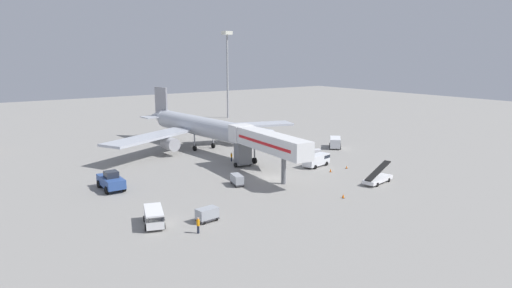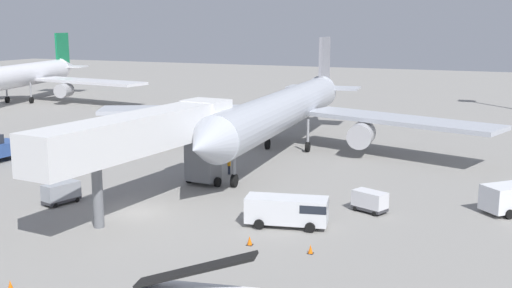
{
  "view_description": "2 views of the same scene",
  "coord_description": "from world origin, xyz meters",
  "px_view_note": "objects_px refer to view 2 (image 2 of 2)",
  "views": [
    {
      "loc": [
        -41.92,
        -54.89,
        18.9
      ],
      "look_at": [
        4.98,
        11.08,
        3.01
      ],
      "focal_mm": 32.31,
      "sensor_mm": 36.0,
      "label": 1
    },
    {
      "loc": [
        24.68,
        -35.46,
        13.29
      ],
      "look_at": [
        2.43,
        15.48,
        2.42
      ],
      "focal_mm": 43.35,
      "sensor_mm": 36.0,
      "label": 2
    }
  ],
  "objects_px": {
    "baggage_cart_near_center": "(61,192)",
    "baggage_cart_outer_left": "(370,201)",
    "airplane_background": "(16,77)",
    "airplane_at_gate": "(286,109)",
    "safety_cone_charlie": "(250,241)",
    "jet_bridge": "(151,135)",
    "service_van_far_left": "(289,210)",
    "safety_cone_bravo": "(10,286)",
    "safety_cone_alpha": "(310,249)",
    "ground_crew_worker_foreground": "(229,165)"
  },
  "relations": [
    {
      "from": "baggage_cart_outer_left",
      "to": "safety_cone_alpha",
      "type": "distance_m",
      "value": 9.55
    },
    {
      "from": "safety_cone_bravo",
      "to": "baggage_cart_outer_left",
      "type": "bearing_deg",
      "value": 56.66
    },
    {
      "from": "jet_bridge",
      "to": "airplane_background",
      "type": "height_order",
      "value": "airplane_background"
    },
    {
      "from": "ground_crew_worker_foreground",
      "to": "service_van_far_left",
      "type": "bearing_deg",
      "value": -48.72
    },
    {
      "from": "airplane_at_gate",
      "to": "safety_cone_alpha",
      "type": "distance_m",
      "value": 29.8
    },
    {
      "from": "ground_crew_worker_foreground",
      "to": "airplane_background",
      "type": "xyz_separation_m",
      "value": [
        -54.65,
        30.59,
        3.65
      ]
    },
    {
      "from": "jet_bridge",
      "to": "safety_cone_alpha",
      "type": "xyz_separation_m",
      "value": [
        13.89,
        -4.68,
        -5.06
      ]
    },
    {
      "from": "ground_crew_worker_foreground",
      "to": "airplane_background",
      "type": "bearing_deg",
      "value": 150.76
    },
    {
      "from": "jet_bridge",
      "to": "safety_cone_charlie",
      "type": "height_order",
      "value": "jet_bridge"
    },
    {
      "from": "baggage_cart_near_center",
      "to": "safety_cone_charlie",
      "type": "distance_m",
      "value": 16.75
    },
    {
      "from": "baggage_cart_outer_left",
      "to": "safety_cone_bravo",
      "type": "height_order",
      "value": "baggage_cart_outer_left"
    },
    {
      "from": "baggage_cart_outer_left",
      "to": "safety_cone_bravo",
      "type": "relative_size",
      "value": 4.56
    },
    {
      "from": "safety_cone_alpha",
      "to": "safety_cone_charlie",
      "type": "xyz_separation_m",
      "value": [
        -3.86,
        -0.15,
        0.02
      ]
    },
    {
      "from": "jet_bridge",
      "to": "service_van_far_left",
      "type": "height_order",
      "value": "jet_bridge"
    },
    {
      "from": "airplane_background",
      "to": "safety_cone_bravo",
      "type": "bearing_deg",
      "value": -45.93
    },
    {
      "from": "baggage_cart_near_center",
      "to": "jet_bridge",
      "type": "bearing_deg",
      "value": 20.21
    },
    {
      "from": "jet_bridge",
      "to": "safety_cone_alpha",
      "type": "distance_m",
      "value": 15.51
    },
    {
      "from": "safety_cone_bravo",
      "to": "safety_cone_charlie",
      "type": "xyz_separation_m",
      "value": [
        8.35,
        10.88,
        -0.01
      ]
    },
    {
      "from": "ground_crew_worker_foreground",
      "to": "airplane_at_gate",
      "type": "bearing_deg",
      "value": 84.47
    },
    {
      "from": "safety_cone_alpha",
      "to": "baggage_cart_near_center",
      "type": "bearing_deg",
      "value": 173.63
    },
    {
      "from": "airplane_at_gate",
      "to": "jet_bridge",
      "type": "xyz_separation_m",
      "value": [
        -2.06,
        -22.34,
        0.82
      ]
    },
    {
      "from": "ground_crew_worker_foreground",
      "to": "safety_cone_charlie",
      "type": "relative_size",
      "value": 2.84
    },
    {
      "from": "jet_bridge",
      "to": "airplane_background",
      "type": "relative_size",
      "value": 0.45
    },
    {
      "from": "ground_crew_worker_foreground",
      "to": "safety_cone_bravo",
      "type": "relative_size",
      "value": 2.74
    },
    {
      "from": "baggage_cart_near_center",
      "to": "safety_cone_charlie",
      "type": "xyz_separation_m",
      "value": [
        16.56,
        -2.42,
        -0.59
      ]
    },
    {
      "from": "safety_cone_charlie",
      "to": "airplane_background",
      "type": "relative_size",
      "value": 0.01
    },
    {
      "from": "airplane_at_gate",
      "to": "safety_cone_alpha",
      "type": "bearing_deg",
      "value": -66.36
    },
    {
      "from": "service_van_far_left",
      "to": "safety_cone_alpha",
      "type": "relative_size",
      "value": 10.63
    },
    {
      "from": "baggage_cart_near_center",
      "to": "safety_cone_bravo",
      "type": "distance_m",
      "value": 15.64
    },
    {
      "from": "safety_cone_bravo",
      "to": "safety_cone_alpha",
      "type": "bearing_deg",
      "value": 42.09
    },
    {
      "from": "service_van_far_left",
      "to": "airplane_at_gate",
      "type": "bearing_deg",
      "value": 111.31
    },
    {
      "from": "safety_cone_bravo",
      "to": "safety_cone_charlie",
      "type": "height_order",
      "value": "safety_cone_bravo"
    },
    {
      "from": "baggage_cart_near_center",
      "to": "airplane_background",
      "type": "xyz_separation_m",
      "value": [
        -47.17,
        43.9,
        3.63
      ]
    },
    {
      "from": "airplane_at_gate",
      "to": "baggage_cart_near_center",
      "type": "xyz_separation_m",
      "value": [
        -8.59,
        -24.74,
        -3.63
      ]
    },
    {
      "from": "baggage_cart_near_center",
      "to": "safety_cone_alpha",
      "type": "xyz_separation_m",
      "value": [
        20.42,
        -2.28,
        -0.61
      ]
    },
    {
      "from": "ground_crew_worker_foreground",
      "to": "airplane_background",
      "type": "height_order",
      "value": "airplane_background"
    },
    {
      "from": "safety_cone_alpha",
      "to": "airplane_background",
      "type": "bearing_deg",
      "value": 145.66
    },
    {
      "from": "airplane_at_gate",
      "to": "airplane_background",
      "type": "xyz_separation_m",
      "value": [
        -55.76,
        19.15,
        0.01
      ]
    },
    {
      "from": "baggage_cart_near_center",
      "to": "baggage_cart_outer_left",
      "type": "bearing_deg",
      "value": 18.3
    },
    {
      "from": "jet_bridge",
      "to": "safety_cone_bravo",
      "type": "distance_m",
      "value": 16.58
    },
    {
      "from": "baggage_cart_near_center",
      "to": "baggage_cart_outer_left",
      "type": "xyz_separation_m",
      "value": [
        21.68,
        7.17,
        -0.03
      ]
    },
    {
      "from": "airplane_at_gate",
      "to": "jet_bridge",
      "type": "height_order",
      "value": "airplane_at_gate"
    },
    {
      "from": "safety_cone_charlie",
      "to": "safety_cone_bravo",
      "type": "bearing_deg",
      "value": -127.51
    },
    {
      "from": "baggage_cart_near_center",
      "to": "baggage_cart_outer_left",
      "type": "distance_m",
      "value": 22.84
    },
    {
      "from": "baggage_cart_near_center",
      "to": "airplane_background",
      "type": "height_order",
      "value": "airplane_background"
    },
    {
      "from": "service_van_far_left",
      "to": "ground_crew_worker_foreground",
      "type": "relative_size",
      "value": 3.52
    },
    {
      "from": "service_van_far_left",
      "to": "safety_cone_bravo",
      "type": "bearing_deg",
      "value": -121.49
    },
    {
      "from": "airplane_at_gate",
      "to": "safety_cone_alpha",
      "type": "xyz_separation_m",
      "value": [
        11.83,
        -27.02,
        -4.24
      ]
    },
    {
      "from": "service_van_far_left",
      "to": "airplane_background",
      "type": "bearing_deg",
      "value": 146.99
    },
    {
      "from": "airplane_at_gate",
      "to": "airplane_background",
      "type": "height_order",
      "value": "airplane_at_gate"
    }
  ]
}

